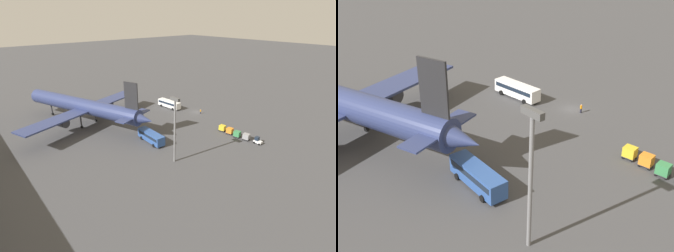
% 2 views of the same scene
% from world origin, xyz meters
% --- Properties ---
extents(ground_plane, '(600.00, 600.00, 0.00)m').
position_xyz_m(ground_plane, '(0.00, 0.00, 0.00)').
color(ground_plane, '#424244').
extents(airplane, '(55.28, 48.52, 17.46)m').
position_xyz_m(airplane, '(17.13, 38.27, 6.56)').
color(airplane, navy).
rests_on(airplane, ground).
extents(shuttle_bus_near, '(10.78, 3.73, 3.00)m').
position_xyz_m(shuttle_bus_near, '(11.11, 4.46, 1.81)').
color(shuttle_bus_near, white).
rests_on(shuttle_bus_near, ground).
extents(shuttle_bus_far, '(10.58, 3.54, 3.19)m').
position_xyz_m(shuttle_bus_far, '(-9.17, 29.24, 1.92)').
color(shuttle_bus_far, '#2D5199').
rests_on(shuttle_bus_far, ground).
extents(worker_person, '(0.38, 0.38, 1.74)m').
position_xyz_m(worker_person, '(-2.19, -0.17, 0.87)').
color(worker_person, '#1E1E2D').
rests_on(worker_person, ground).
extents(cargo_cart_green, '(2.23, 1.97, 2.06)m').
position_xyz_m(cargo_cart_green, '(-24.18, 6.91, 1.19)').
color(cargo_cart_green, '#38383D').
rests_on(cargo_cart_green, ground).
extents(cargo_cart_orange, '(2.23, 1.97, 2.06)m').
position_xyz_m(cargo_cart_orange, '(-21.18, 6.63, 1.19)').
color(cargo_cart_orange, '#38383D').
rests_on(cargo_cart_orange, ground).
extents(cargo_cart_yellow, '(2.23, 1.97, 2.06)m').
position_xyz_m(cargo_cart_yellow, '(-18.18, 6.63, 1.19)').
color(cargo_cart_yellow, '#38383D').
rests_on(cargo_cart_yellow, ground).
extents(light_pole, '(2.80, 0.70, 17.43)m').
position_xyz_m(light_pole, '(-22.25, 31.50, 10.70)').
color(light_pole, slate).
rests_on(light_pole, ground).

